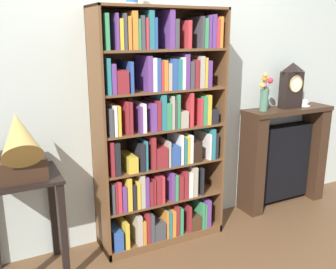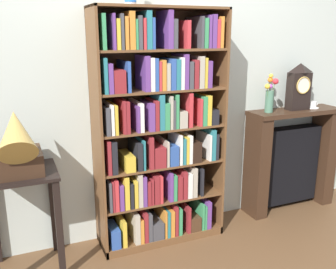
# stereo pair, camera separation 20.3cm
# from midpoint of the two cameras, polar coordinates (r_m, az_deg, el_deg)

# --- Properties ---
(ground_plane) EXTENTS (7.79, 6.40, 0.02)m
(ground_plane) POSITION_cam_midpoint_polar(r_m,az_deg,el_deg) (3.19, -2.36, -15.98)
(ground_plane) COLOR brown
(wall_back) EXTENTS (4.79, 0.08, 2.62)m
(wall_back) POSITION_cam_midpoint_polar(r_m,az_deg,el_deg) (3.07, -2.21, 9.02)
(wall_back) COLOR beige
(wall_back) RESTS_ON ground
(bookshelf) EXTENTS (1.00, 0.34, 1.82)m
(bookshelf) POSITION_cam_midpoint_polar(r_m,az_deg,el_deg) (2.89, -3.39, -0.25)
(bookshelf) COLOR brown
(bookshelf) RESTS_ON ground
(side_table_left) EXTENTS (0.48, 0.43, 0.74)m
(side_table_left) POSITION_cam_midpoint_polar(r_m,az_deg,el_deg) (2.75, -22.94, -10.00)
(side_table_left) COLOR black
(side_table_left) RESTS_ON ground
(gramophone) EXTENTS (0.30, 0.49, 0.51)m
(gramophone) POSITION_cam_midpoint_polar(r_m,az_deg,el_deg) (2.54, -23.78, -1.98)
(gramophone) COLOR #382316
(gramophone) RESTS_ON side_table_left
(fireplace_mantel) EXTENTS (0.90, 0.27, 0.96)m
(fireplace_mantel) POSITION_cam_midpoint_polar(r_m,az_deg,el_deg) (3.78, 15.54, -3.30)
(fireplace_mantel) COLOR #382316
(fireplace_mantel) RESTS_ON ground
(mantel_clock) EXTENTS (0.20, 0.11, 0.42)m
(mantel_clock) POSITION_cam_midpoint_polar(r_m,az_deg,el_deg) (3.62, 16.72, 7.14)
(mantel_clock) COLOR black
(mantel_clock) RESTS_ON fireplace_mantel
(flower_vase) EXTENTS (0.14, 0.15, 0.34)m
(flower_vase) POSITION_cam_midpoint_polar(r_m,az_deg,el_deg) (3.42, 12.80, 6.02)
(flower_vase) COLOR #4C7A60
(flower_vase) RESTS_ON fireplace_mantel
(teacup_with_saucer) EXTENTS (0.12, 0.12, 0.06)m
(teacup_with_saucer) POSITION_cam_midpoint_polar(r_m,az_deg,el_deg) (3.78, 18.50, 4.52)
(teacup_with_saucer) COLOR white
(teacup_with_saucer) RESTS_ON fireplace_mantel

